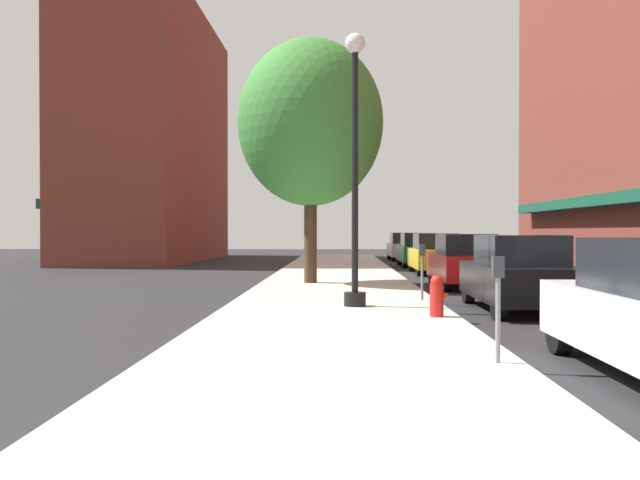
{
  "coord_description": "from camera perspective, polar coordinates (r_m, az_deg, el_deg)",
  "views": [
    {
      "loc": [
        0.09,
        -4.31,
        1.74
      ],
      "look_at": [
        -0.42,
        14.38,
        1.51
      ],
      "focal_mm": 38.98,
      "sensor_mm": 36.0,
      "label": 1
    }
  ],
  "objects": [
    {
      "name": "ground_plane",
      "position": [
        22.72,
        11.5,
        -3.69
      ],
      "size": [
        90.0,
        90.0,
        0.0
      ],
      "primitive_type": "plane",
      "color": "#232326"
    },
    {
      "name": "sidewalk_slab",
      "position": [
        23.37,
        1.34,
        -3.41
      ],
      "size": [
        4.8,
        50.0,
        0.12
      ],
      "primitive_type": "cube",
      "color": "#B7B2A8",
      "rests_on": "ground"
    },
    {
      "name": "building_far_background",
      "position": [
        43.14,
        -13.51,
        8.19
      ],
      "size": [
        6.8,
        18.0,
        14.77
      ],
      "color": "brown",
      "rests_on": "ground"
    },
    {
      "name": "lamppost",
      "position": [
        15.11,
        2.89,
        6.27
      ],
      "size": [
        0.48,
        0.48,
        5.9
      ],
      "color": "black",
      "rests_on": "sidewalk_slab"
    },
    {
      "name": "fire_hydrant",
      "position": [
        13.4,
        9.57,
        -4.52
      ],
      "size": [
        0.33,
        0.26,
        0.79
      ],
      "color": "red",
      "rests_on": "sidewalk_slab"
    },
    {
      "name": "parking_meter_near",
      "position": [
        8.85,
        14.4,
        -4.44
      ],
      "size": [
        0.14,
        0.09,
        1.31
      ],
      "color": "slate",
      "rests_on": "sidewalk_slab"
    },
    {
      "name": "parking_meter_far",
      "position": [
        16.51,
        8.39,
        -2.04
      ],
      "size": [
        0.14,
        0.09,
        1.31
      ],
      "color": "slate",
      "rests_on": "sidewalk_slab"
    },
    {
      "name": "tree_near",
      "position": [
        22.17,
        -0.79,
        9.58
      ],
      "size": [
        4.58,
        4.58,
        7.68
      ],
      "color": "#422D1E",
      "rests_on": "sidewalk_slab"
    },
    {
      "name": "car_black",
      "position": [
        15.73,
        15.98,
        -2.71
      ],
      "size": [
        1.8,
        4.3,
        1.66
      ],
      "rotation": [
        0.0,
        0.0,
        0.0
      ],
      "color": "black",
      "rests_on": "ground"
    },
    {
      "name": "car_red",
      "position": [
        21.99,
        11.81,
        -1.73
      ],
      "size": [
        1.8,
        4.3,
        1.66
      ],
      "rotation": [
        0.0,
        0.0,
        -0.03
      ],
      "color": "black",
      "rests_on": "ground"
    },
    {
      "name": "car_yellow",
      "position": [
        28.74,
        9.39,
        -1.15
      ],
      "size": [
        1.8,
        4.3,
        1.66
      ],
      "rotation": [
        0.0,
        0.0,
        0.02
      ],
      "color": "black",
      "rests_on": "ground"
    },
    {
      "name": "car_green",
      "position": [
        34.58,
        8.06,
        -0.83
      ],
      "size": [
        1.8,
        4.3,
        1.66
      ],
      "rotation": [
        0.0,
        0.0,
        -0.03
      ],
      "color": "black",
      "rests_on": "ground"
    },
    {
      "name": "car_silver",
      "position": [
        41.84,
        6.93,
        -0.56
      ],
      "size": [
        1.8,
        4.3,
        1.66
      ],
      "rotation": [
        0.0,
        0.0,
        -0.02
      ],
      "color": "black",
      "rests_on": "ground"
    }
  ]
}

